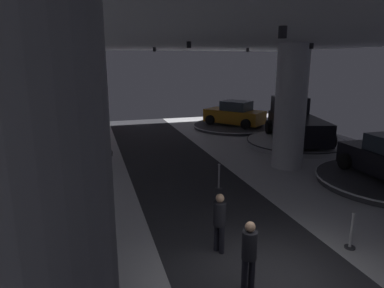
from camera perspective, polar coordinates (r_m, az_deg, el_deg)
ground at (r=8.38m, az=13.55°, el=-21.96°), size 24.00×44.00×0.06m
ceiling_with_spotlights at (r=6.86m, az=16.33°, el=19.38°), size 24.00×44.00×0.39m
column_right at (r=15.95m, az=16.04°, el=5.88°), size 1.38×1.38×5.50m
display_platform_far_left at (r=17.68m, az=-22.21°, el=-2.35°), size 5.69×5.69×0.35m
display_car_far_left at (r=17.43m, az=-22.50°, el=0.52°), size 2.31×4.28×1.71m
display_platform_deep_left at (r=22.82m, az=-21.51°, el=1.18°), size 5.68×5.68×0.32m
pickup_truck_deep_left at (r=22.75m, az=-21.01°, el=3.96°), size 5.66×4.47×2.30m
display_platform_far_right at (r=20.65m, az=16.95°, el=0.25°), size 5.68×5.68×0.30m
pickup_truck_far_right at (r=20.73m, az=16.88°, el=3.33°), size 3.73×5.66×2.30m
display_platform_deep_right at (r=25.04m, az=6.98°, el=3.00°), size 5.91×5.91×0.23m
display_car_deep_right at (r=24.88m, az=7.10°, el=4.95°), size 3.99×4.42×1.71m
visitor_walking_near at (r=7.64m, az=9.47°, el=-17.24°), size 0.32×0.32×1.59m
visitor_walking_far at (r=8.88m, az=4.60°, el=-12.37°), size 0.32×0.32×1.59m
stanchion_b at (r=13.17m, az=4.48°, el=-5.93°), size 0.28×0.28×1.01m
stanchion_c at (r=10.15m, az=24.93°, el=-13.57°), size 0.28×0.28×1.01m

